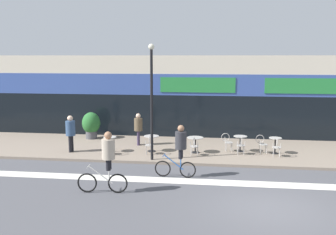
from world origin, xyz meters
TOP-DOWN VIEW (x-y plane):
  - ground_plane at (0.00, 0.00)m, footprint 120.00×120.00m
  - sidewalk_slab at (0.00, 7.25)m, footprint 40.00×5.50m
  - storefront_facade at (0.00, 11.96)m, footprint 40.00×4.06m
  - bike_lane_stripe at (0.00, 2.34)m, footprint 36.00×0.70m
  - bistro_table_0 at (-6.86, 6.00)m, footprint 0.62×0.62m
  - bistro_table_1 at (-4.89, 6.38)m, footprint 0.72×0.72m
  - bistro_table_2 at (-2.76, 6.39)m, footprint 0.78×0.78m
  - bistro_table_3 at (-0.61, 6.89)m, footprint 0.65×0.65m
  - bistro_table_4 at (1.02, 6.69)m, footprint 0.60×0.60m
  - cafe_chair_0_near at (-6.86, 5.38)m, footprint 0.42×0.58m
  - cafe_chair_1_near at (-4.88, 5.75)m, footprint 0.45×0.60m
  - cafe_chair_2_near at (-2.76, 5.76)m, footprint 0.42×0.59m
  - cafe_chair_3_near at (-0.60, 6.26)m, footprint 0.43×0.59m
  - cafe_chair_3_side at (-1.23, 6.88)m, footprint 0.60×0.45m
  - cafe_chair_4_near at (1.01, 6.06)m, footprint 0.44×0.60m
  - cafe_chair_4_side at (0.39, 6.68)m, footprint 0.59×0.44m
  - planter_pot at (-8.77, 8.90)m, footprint 1.01×1.01m
  - lamp_post at (-4.60, 4.85)m, footprint 0.26×0.26m
  - cyclist_0 at (-3.15, 2.78)m, footprint 1.64×0.51m
  - cyclist_1 at (-5.45, 0.70)m, footprint 1.77×0.54m
  - pedestrian_near_end at (-5.80, 7.65)m, footprint 0.51×0.51m
  - pedestrian_far_end at (-8.74, 5.77)m, footprint 0.49×0.49m

SIDE VIEW (x-z plane):
  - ground_plane at x=0.00m, z-range 0.00..0.00m
  - bike_lane_stripe at x=0.00m, z-range 0.00..0.01m
  - sidewalk_slab at x=0.00m, z-range 0.00..0.12m
  - cafe_chair_0_near at x=-6.86m, z-range 0.19..1.09m
  - cafe_chair_1_near at x=-4.88m, z-range 0.19..1.09m
  - cafe_chair_2_near at x=-2.76m, z-range 0.19..1.09m
  - cafe_chair_3_near at x=-0.60m, z-range 0.19..1.09m
  - cafe_chair_3_side at x=-1.23m, z-range 0.19..1.09m
  - cafe_chair_4_near at x=1.01m, z-range 0.19..1.09m
  - cafe_chair_4_side at x=0.39m, z-range 0.19..1.09m
  - bistro_table_0 at x=-6.86m, z-range 0.27..1.01m
  - bistro_table_4 at x=1.02m, z-range 0.27..1.05m
  - bistro_table_2 at x=-2.76m, z-range 0.29..1.04m
  - bistro_table_3 at x=-0.61m, z-range 0.28..1.05m
  - bistro_table_1 at x=-4.89m, z-range 0.29..1.06m
  - planter_pot at x=-8.77m, z-range 0.18..1.67m
  - pedestrian_near_end at x=-5.80m, z-range 0.28..1.94m
  - pedestrian_far_end at x=-8.74m, z-range 0.29..2.07m
  - cyclist_0 at x=-3.15m, z-range 0.20..2.28m
  - cyclist_1 at x=-5.45m, z-range 0.18..2.36m
  - storefront_facade at x=0.00m, z-range -0.01..4.75m
  - lamp_post at x=-4.60m, z-range 0.52..5.64m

